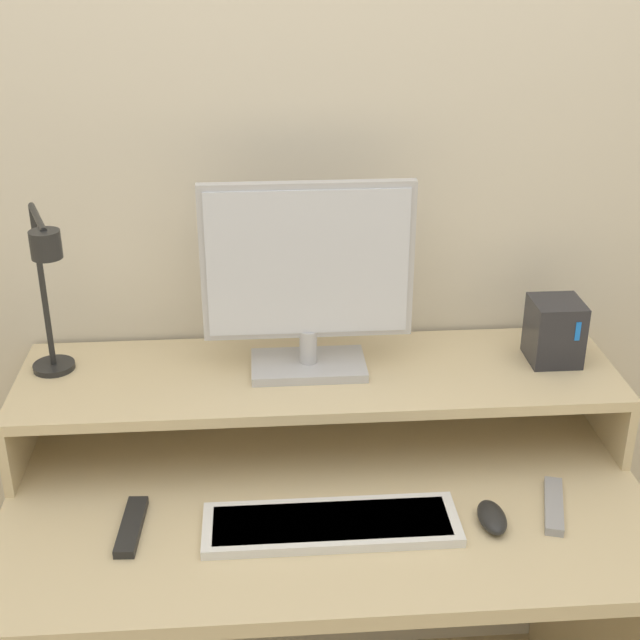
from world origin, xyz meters
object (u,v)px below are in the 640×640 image
(remote_control, at_px, (131,526))
(keyboard, at_px, (333,524))
(desk_lamp, at_px, (47,287))
(remote_secondary, at_px, (554,506))
(monitor, at_px, (308,277))
(mouse, at_px, (492,517))
(router_dock, at_px, (554,331))

(remote_control, bearing_deg, keyboard, -3.65)
(keyboard, bearing_deg, remote_control, 176.35)
(desk_lamp, distance_m, remote_secondary, 1.03)
(desk_lamp, bearing_deg, remote_control, -59.03)
(monitor, xyz_separation_m, mouse, (0.31, -0.33, -0.35))
(mouse, bearing_deg, monitor, 133.59)
(monitor, distance_m, remote_control, 0.57)
(keyboard, bearing_deg, monitor, 94.28)
(keyboard, distance_m, remote_secondary, 0.41)
(keyboard, xyz_separation_m, remote_secondary, (0.41, 0.03, -0.00))
(mouse, distance_m, remote_control, 0.65)
(monitor, height_order, remote_secondary, monitor)
(monitor, relative_size, remote_control, 2.58)
(keyboard, xyz_separation_m, mouse, (0.29, -0.01, 0.00))
(monitor, height_order, mouse, monitor)
(remote_control, bearing_deg, router_dock, 19.51)
(remote_secondary, bearing_deg, keyboard, -176.35)
(mouse, height_order, remote_secondary, mouse)
(router_dock, bearing_deg, monitor, -179.54)
(keyboard, height_order, remote_secondary, keyboard)
(router_dock, bearing_deg, keyboard, -146.35)
(desk_lamp, xyz_separation_m, mouse, (0.80, -0.29, -0.36))
(keyboard, bearing_deg, mouse, -1.60)
(desk_lamp, bearing_deg, monitor, 4.69)
(monitor, relative_size, mouse, 4.29)
(router_dock, bearing_deg, mouse, -120.87)
(desk_lamp, bearing_deg, keyboard, -28.43)
(mouse, xyz_separation_m, remote_secondary, (0.13, 0.03, -0.01))
(router_dock, relative_size, keyboard, 0.29)
(desk_lamp, height_order, remote_secondary, desk_lamp)
(desk_lamp, relative_size, keyboard, 0.77)
(monitor, distance_m, router_dock, 0.53)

